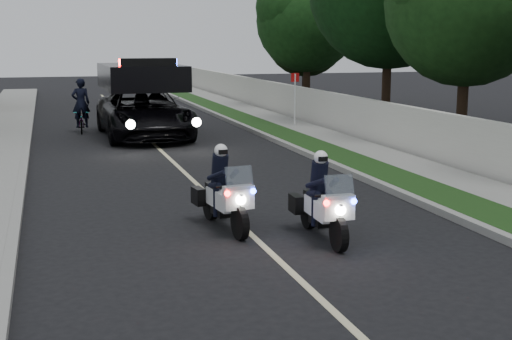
{
  "coord_description": "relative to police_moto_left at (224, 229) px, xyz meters",
  "views": [
    {
      "loc": [
        -3.42,
        -11.4,
        3.45
      ],
      "look_at": [
        0.38,
        1.31,
        1.0
      ],
      "focal_mm": 49.21,
      "sensor_mm": 36.0,
      "label": 1
    }
  ],
  "objects": [
    {
      "name": "ground",
      "position": [
        0.37,
        -0.89,
        0.0
      ],
      "size": [
        120.0,
        120.0,
        0.0
      ],
      "primitive_type": "plane",
      "color": "black",
      "rests_on": "ground"
    },
    {
      "name": "curb_right",
      "position": [
        4.47,
        9.11,
        0.07
      ],
      "size": [
        0.2,
        60.0,
        0.15
      ],
      "primitive_type": "cube",
      "color": "gray",
      "rests_on": "ground"
    },
    {
      "name": "grass_verge",
      "position": [
        5.17,
        9.11,
        0.08
      ],
      "size": [
        1.2,
        60.0,
        0.16
      ],
      "primitive_type": "cube",
      "color": "#193814",
      "rests_on": "ground"
    },
    {
      "name": "sidewalk_right",
      "position": [
        6.47,
        9.11,
        0.08
      ],
      "size": [
        1.4,
        60.0,
        0.16
      ],
      "primitive_type": "cube",
      "color": "gray",
      "rests_on": "ground"
    },
    {
      "name": "property_wall",
      "position": [
        7.47,
        9.11,
        0.75
      ],
      "size": [
        0.22,
        60.0,
        1.5
      ],
      "primitive_type": "cube",
      "color": "beige",
      "rests_on": "ground"
    },
    {
      "name": "curb_left",
      "position": [
        -3.73,
        9.11,
        0.07
      ],
      "size": [
        0.2,
        60.0,
        0.15
      ],
      "primitive_type": "cube",
      "color": "gray",
      "rests_on": "ground"
    },
    {
      "name": "lane_marking",
      "position": [
        0.37,
        9.11,
        0.0
      ],
      "size": [
        0.12,
        50.0,
        0.01
      ],
      "primitive_type": "cube",
      "color": "#BFB78C",
      "rests_on": "ground"
    },
    {
      "name": "police_moto_left",
      "position": [
        0.0,
        0.0,
        0.0
      ],
      "size": [
        0.86,
        1.93,
        1.59
      ],
      "primitive_type": null,
      "rotation": [
        0.0,
        0.0,
        0.12
      ],
      "color": "silver",
      "rests_on": "ground"
    },
    {
      "name": "police_moto_right",
      "position": [
        1.49,
        -1.17,
        0.0
      ],
      "size": [
        0.7,
        1.86,
        1.57
      ],
      "primitive_type": null,
      "rotation": [
        0.0,
        0.0,
        -0.03
      ],
      "color": "white",
      "rests_on": "ground"
    },
    {
      "name": "police_suv",
      "position": [
        0.3,
        13.01,
        0.0
      ],
      "size": [
        3.05,
        6.38,
        3.07
      ],
      "primitive_type": "imported",
      "rotation": [
        0.0,
        0.0,
        0.02
      ],
      "color": "black",
      "rests_on": "ground"
    },
    {
      "name": "bicycle",
      "position": [
        -1.81,
        15.02,
        0.0
      ],
      "size": [
        0.63,
        1.62,
        0.83
      ],
      "primitive_type": "imported",
      "rotation": [
        0.0,
        0.0,
        -0.05
      ],
      "color": "black",
      "rests_on": "ground"
    },
    {
      "name": "cyclist",
      "position": [
        -1.81,
        15.02,
        0.0
      ],
      "size": [
        0.7,
        0.49,
        1.86
      ],
      "primitive_type": "imported",
      "rotation": [
        0.0,
        0.0,
        3.22
      ],
      "color": "black",
      "rests_on": "ground"
    },
    {
      "name": "sign_post",
      "position": [
        6.37,
        13.84,
        0.0
      ],
      "size": [
        0.4,
        0.4,
        2.28
      ],
      "primitive_type": null,
      "rotation": [
        0.0,
        0.0,
        0.14
      ],
      "color": "#A1240B",
      "rests_on": "ground"
    },
    {
      "name": "tree_right_b",
      "position": [
        10.2,
        8.07,
        0.0
      ],
      "size": [
        5.53,
        5.53,
        9.03
      ],
      "primitive_type": null,
      "rotation": [
        0.0,
        0.0,
        0.02
      ],
      "color": "#1A4115",
      "rests_on": "ground"
    },
    {
      "name": "tree_right_c",
      "position": [
        10.18,
        13.52,
        0.0
      ],
      "size": [
        6.52,
        6.52,
        10.73
      ],
      "primitive_type": null,
      "rotation": [
        0.0,
        0.0,
        0.01
      ],
      "color": "#103511",
      "rests_on": "ground"
    },
    {
      "name": "tree_right_d",
      "position": [
        9.78,
        21.55,
        0.0
      ],
      "size": [
        6.02,
        6.02,
        8.63
      ],
      "primitive_type": null,
      "rotation": [
        0.0,
        0.0,
        0.18
      ],
      "color": "#184216",
      "rests_on": "ground"
    },
    {
      "name": "tree_right_e",
      "position": [
        10.26,
        23.01,
        0.0
      ],
      "size": [
        5.73,
        5.73,
        7.26
      ],
      "primitive_type": null,
      "rotation": [
        0.0,
        0.0,
        -0.41
      ],
      "color": "black",
      "rests_on": "ground"
    }
  ]
}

